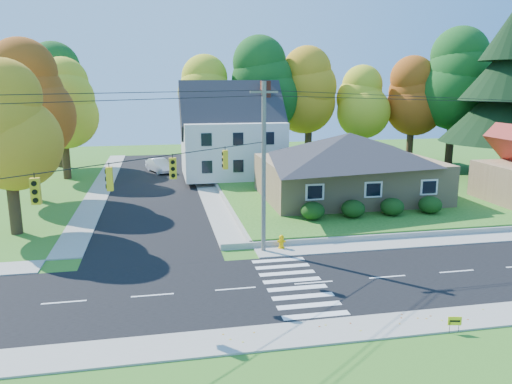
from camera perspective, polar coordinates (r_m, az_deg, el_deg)
The scene contains 24 objects.
ground at distance 25.80m, azimuth 6.61°, elevation -10.30°, with size 120.00×120.00×0.00m, color #3D7923.
road_main at distance 25.79m, azimuth 6.61°, elevation -10.28°, with size 90.00×8.00×0.02m, color black.
road_cross at distance 49.63m, azimuth -11.55°, elevation 0.63°, with size 8.00×44.00×0.02m, color black.
sidewalk_north at distance 30.27m, azimuth 3.73°, elevation -6.68°, with size 90.00×2.00×0.08m, color #9C9A90.
sidewalk_south at distance 21.53m, azimuth 10.77°, elevation -15.15°, with size 90.00×2.00×0.08m, color #9C9A90.
lawn at distance 49.13m, azimuth 13.70°, elevation 0.69°, with size 30.00×30.00×0.50m, color #3D7923.
ranch_house at distance 42.12m, azimuth 10.54°, elevation 3.10°, with size 14.60×10.60×5.40m.
colonial_house at distance 51.46m, azimuth -2.72°, elevation 6.44°, with size 10.40×8.40×9.60m.
hedge_row at distance 36.76m, azimuth 13.21°, elevation -1.75°, with size 10.70×1.70×1.27m.
traffic_infrastructure at distance 25.51m, azimuth 5.65°, elevation 1.56°, with size 38.10×10.66×10.00m.
tree_lot_0 at distance 56.91m, azimuth -5.73°, elevation 10.72°, with size 6.72×6.72×12.51m.
tree_lot_1 at distance 56.79m, azimuth 0.51°, elevation 12.09°, with size 7.84×7.84×14.60m.
tree_lot_2 at distance 59.26m, azimuth 6.12°, elevation 11.41°, with size 7.28×7.28×13.56m.
tree_lot_3 at distance 60.40m, azimuth 11.90°, elevation 9.99°, with size 6.16×6.16×11.47m.
tree_lot_4 at distance 62.07m, azimuth 17.49°, elevation 10.35°, with size 6.72×6.72×12.51m.
tree_lot_5 at distance 62.34m, azimuth 21.80°, elevation 11.86°, with size 8.40×8.40×15.64m.
conifer_east_a at distance 56.36m, azimuth 27.03°, elevation 10.54°, with size 12.80×12.80×16.96m.
tree_west_0 at distance 36.04m, azimuth -26.68°, elevation 6.70°, with size 6.16×6.16×11.47m.
tree_west_1 at distance 45.89m, azimuth -24.78°, elevation 9.46°, with size 7.28×7.28×13.56m.
tree_west_2 at distance 55.51m, azimuth -21.33°, elevation 9.39°, with size 6.72×6.72×12.51m.
tree_west_3 at distance 63.70m, azimuth -21.98°, elevation 10.80°, with size 7.84×7.84×14.60m.
white_car at distance 57.22m, azimuth -10.97°, elevation 2.99°, with size 1.62×4.65×1.53m, color silver.
fire_hydrant at distance 30.44m, azimuth 2.93°, elevation -5.77°, with size 0.52×0.40×0.91m.
yard_sign at distance 22.28m, azimuth 21.76°, elevation -13.57°, with size 0.55×0.15×0.69m.
Camera 1 is at (-7.41, -22.63, 9.92)m, focal length 35.00 mm.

